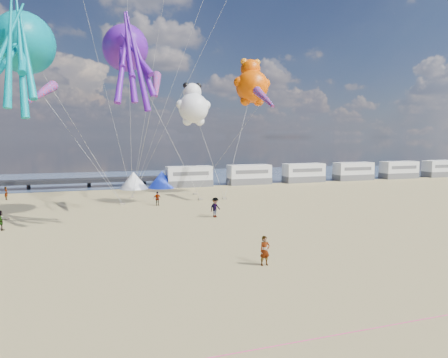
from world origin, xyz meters
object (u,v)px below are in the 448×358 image
beachgoer_5 (6,193)px  beachgoer_2 (215,207)px  windsock_mid (265,98)px  kite_octopus_purple (125,48)px  kite_panda (193,108)px  windsock_right (156,85)px  motorhome_1 (249,175)px  motorhome_3 (353,171)px  sandbag_a (123,204)px  beachgoer_3 (157,199)px  sandbag_c (224,198)px  windsock_left (41,93)px  motorhome_2 (304,173)px  tent_white (134,180)px  motorhome_4 (399,170)px  standing_person (265,251)px  tent_blue (162,179)px  sandbag_b (201,199)px  kite_octopus_teal (24,44)px  motorhome_5 (441,168)px  sandbag_d (195,194)px  sandbag_e (132,197)px  kite_teddy_orange (252,86)px  motorhome_0 (189,176)px  beachgoer_4 (0,220)px

beachgoer_5 → beachgoer_2: bearing=-159.8°
beachgoer_5 → windsock_mid: 31.69m
kite_octopus_purple → kite_panda: (7.18, 3.93, -4.82)m
windsock_right → motorhome_1: bearing=57.6°
motorhome_3 → sandbag_a: motorhome_3 is taller
beachgoer_3 → windsock_right: bearing=-104.4°
sandbag_c → windsock_left: windsock_left is taller
motorhome_2 → beachgoer_3: 29.99m
tent_white → windsock_left: bearing=-127.8°
beachgoer_2 → motorhome_3: bearing=6.7°
motorhome_4 → standing_person: motorhome_4 is taller
tent_blue → sandbag_b: bearing=-79.7°
tent_white → kite_octopus_teal: 25.49m
motorhome_5 → sandbag_a: motorhome_5 is taller
beachgoer_3 → sandbag_d: 8.67m
kite_octopus_teal → kite_panda: kite_octopus_teal is taller
motorhome_2 → sandbag_e: 29.45m
motorhome_1 → kite_panda: 21.94m
sandbag_d → kite_teddy_orange: 15.22m
beachgoer_2 → kite_teddy_orange: 19.99m
motorhome_5 → sandbag_d: bearing=-170.1°
motorhome_3 → kite_teddy_orange: (-22.73, -10.05, 12.03)m
beachgoer_3 → sandbag_c: beachgoer_3 is taller
sandbag_c → motorhome_0: bearing=94.8°
beachgoer_5 → sandbag_a: (12.54, -7.86, -0.67)m
sandbag_e → motorhome_1: bearing=25.5°
beachgoer_2 → beachgoer_3: (-4.02, 7.92, -0.17)m
tent_white → standing_person: bearing=-84.3°
motorhome_0 → motorhome_1: 9.50m
tent_white → windsock_left: windsock_left is taller
motorhome_2 → standing_person: motorhome_2 is taller
sandbag_b → beachgoer_5: bearing=161.4°
motorhome_1 → kite_octopus_purple: bearing=-135.4°
sandbag_a → kite_octopus_purple: size_ratio=0.05×
sandbag_d → tent_white: bearing=128.5°
motorhome_0 → tent_white: (-8.00, 0.00, -0.30)m
beachgoer_2 → sandbag_e: size_ratio=3.64×
windsock_mid → kite_octopus_teal: bearing=-171.8°
sandbag_d → windsock_right: size_ratio=0.09×
motorhome_3 → motorhome_4: bearing=0.0°
sandbag_c → windsock_mid: bearing=-32.7°
motorhome_3 → kite_panda: (-31.65, -15.63, 8.80)m
sandbag_b → sandbag_d: same height
motorhome_5 → sandbag_e: (-56.55, -8.84, -1.39)m
beachgoer_3 → sandbag_b: beachgoer_3 is taller
kite_teddy_orange → motorhome_2: bearing=44.7°
kite_octopus_teal → tent_white: bearing=73.3°
beachgoer_4 → sandbag_b: (18.77, 9.64, -0.68)m
motorhome_5 → tent_blue: (-51.50, 0.00, -0.30)m
beachgoer_3 → sandbag_c: (8.13, 1.76, -0.63)m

